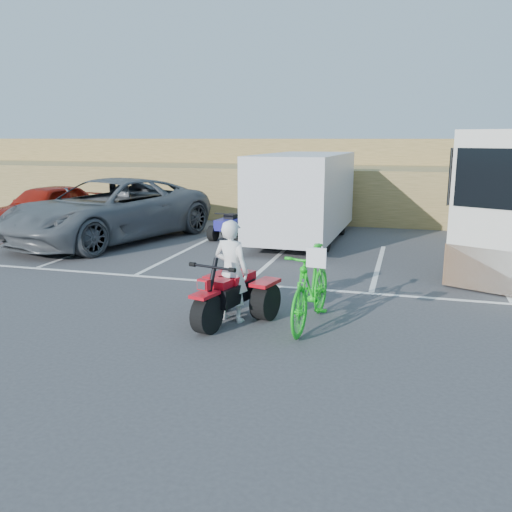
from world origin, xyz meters
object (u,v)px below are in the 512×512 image
(green_dirt_bike, at_px, (311,287))
(grey_pickup, at_px, (109,210))
(cargo_trailer, at_px, (304,194))
(quad_atv_green, at_px, (275,235))
(red_trike_atv, at_px, (227,323))
(red_car, at_px, (46,207))
(quad_atv_blue, at_px, (232,239))
(rider, at_px, (231,271))

(green_dirt_bike, relative_size, grey_pickup, 0.33)
(grey_pickup, height_order, cargo_trailer, cargo_trailer)
(quad_atv_green, bearing_deg, grey_pickup, -165.26)
(red_trike_atv, xyz_separation_m, green_dirt_bike, (1.41, 0.27, 0.67))
(quad_atv_green, bearing_deg, red_car, 175.83)
(red_car, height_order, quad_atv_blue, red_car)
(red_trike_atv, bearing_deg, rider, 90.00)
(cargo_trailer, bearing_deg, green_dirt_bike, -76.64)
(rider, xyz_separation_m, quad_atv_blue, (-2.44, 7.36, -0.89))
(green_dirt_bike, distance_m, quad_atv_green, 8.75)
(red_trike_atv, distance_m, quad_atv_green, 8.66)
(green_dirt_bike, xyz_separation_m, grey_pickup, (-7.38, 5.99, 0.28))
(quad_atv_blue, bearing_deg, red_car, -172.72)
(red_trike_atv, relative_size, red_car, 0.37)
(green_dirt_bike, distance_m, quad_atv_blue, 8.21)
(green_dirt_bike, height_order, grey_pickup, grey_pickup)
(grey_pickup, distance_m, quad_atv_blue, 3.90)
(red_car, bearing_deg, quad_atv_green, 15.97)
(red_trike_atv, distance_m, rider, 0.90)
(green_dirt_bike, distance_m, cargo_trailer, 7.86)
(quad_atv_green, bearing_deg, rider, -92.68)
(rider, distance_m, green_dirt_bike, 1.39)
(green_dirt_bike, xyz_separation_m, red_car, (-10.61, 7.30, 0.11))
(green_dirt_bike, bearing_deg, red_car, 150.29)
(red_trike_atv, xyz_separation_m, quad_atv_blue, (-2.40, 7.51, 0.00))
(green_dirt_bike, bearing_deg, rider, -170.18)
(quad_atv_green, bearing_deg, quad_atv_blue, -148.61)
(red_car, bearing_deg, cargo_trailer, 11.00)
(red_car, bearing_deg, grey_pickup, -13.29)
(green_dirt_bike, height_order, quad_atv_green, green_dirt_bike)
(quad_atv_blue, distance_m, quad_atv_green, 1.57)
(red_trike_atv, distance_m, cargo_trailer, 8.05)
(red_trike_atv, height_order, quad_atv_green, red_trike_atv)
(grey_pickup, bearing_deg, rider, -28.89)
(grey_pickup, relative_size, red_car, 1.49)
(rider, distance_m, cargo_trailer, 7.80)
(red_car, xyz_separation_m, cargo_trailer, (9.00, 0.35, 0.66))
(red_trike_atv, xyz_separation_m, quad_atv_green, (-1.25, 8.57, 0.00))
(red_trike_atv, xyz_separation_m, cargo_trailer, (-0.21, 7.92, 1.44))
(rider, bearing_deg, green_dirt_bike, -160.91)
(grey_pickup, xyz_separation_m, quad_atv_green, (4.72, 2.31, -0.96))
(cargo_trailer, xyz_separation_m, quad_atv_blue, (-2.20, -0.41, -1.44))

